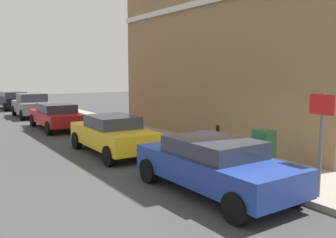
# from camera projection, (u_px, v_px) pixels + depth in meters

# --- Properties ---
(ground) EXTENTS (80.00, 80.00, 0.00)m
(ground) POSITION_uv_depth(u_px,v_px,m) (198.00, 178.00, 10.02)
(ground) COLOR #38383A
(sidewalk) EXTENTS (2.54, 30.00, 0.15)m
(sidewalk) POSITION_uv_depth(u_px,v_px,m) (148.00, 136.00, 16.03)
(sidewalk) COLOR gray
(sidewalk) RESTS_ON ground
(corner_building) EXTENTS (8.07, 12.29, 9.94)m
(corner_building) POSITION_uv_depth(u_px,v_px,m) (267.00, 26.00, 16.72)
(corner_building) COLOR olive
(corner_building) RESTS_ON ground
(car_blue) EXTENTS (1.97, 4.33, 1.33)m
(car_blue) POSITION_uv_depth(u_px,v_px,m) (214.00, 164.00, 8.70)
(car_blue) COLOR navy
(car_blue) RESTS_ON ground
(car_yellow) EXTENTS (1.83, 4.14, 1.37)m
(car_yellow) POSITION_uv_depth(u_px,v_px,m) (112.00, 134.00, 12.87)
(car_yellow) COLOR gold
(car_yellow) RESTS_ON ground
(car_red) EXTENTS (1.88, 4.34, 1.29)m
(car_red) POSITION_uv_depth(u_px,v_px,m) (56.00, 115.00, 18.44)
(car_red) COLOR maroon
(car_red) RESTS_ON ground
(car_grey) EXTENTS (2.00, 4.01, 1.52)m
(car_grey) POSITION_uv_depth(u_px,v_px,m) (32.00, 105.00, 23.30)
(car_grey) COLOR slate
(car_grey) RESTS_ON ground
(car_black) EXTENTS (1.99, 4.29, 1.36)m
(car_black) POSITION_uv_depth(u_px,v_px,m) (13.00, 100.00, 28.32)
(car_black) COLOR black
(car_black) RESTS_ON ground
(utility_cabinet) EXTENTS (0.46, 0.61, 1.15)m
(utility_cabinet) POSITION_uv_depth(u_px,v_px,m) (264.00, 152.00, 10.15)
(utility_cabinet) COLOR #1E4C28
(utility_cabinet) RESTS_ON sidewalk
(bollard_near_cabinet) EXTENTS (0.14, 0.14, 1.04)m
(bollard_near_cabinet) POSITION_uv_depth(u_px,v_px,m) (217.00, 139.00, 11.90)
(bollard_near_cabinet) COLOR black
(bollard_near_cabinet) RESTS_ON sidewalk
(street_sign) EXTENTS (0.08, 0.60, 2.30)m
(street_sign) POSITION_uv_depth(u_px,v_px,m) (321.00, 129.00, 7.91)
(street_sign) COLOR #59595B
(street_sign) RESTS_ON sidewalk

